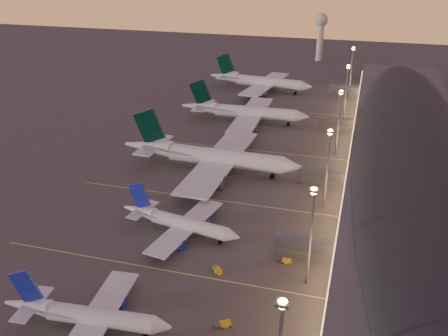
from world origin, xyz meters
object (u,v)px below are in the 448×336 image
(airliner_narrow_south, at_px, (86,316))
(airliner_wide_far, at_px, (260,82))
(baggage_tug_b, at_px, (223,324))
(baggage_tug_c, at_px, (285,261))
(airliner_narrow_north, at_px, (179,222))
(radar_tower, at_px, (321,29))
(airliner_wide_mid, at_px, (244,112))
(baggage_tug_d, at_px, (217,270))
(airliner_wide_near, at_px, (210,156))

(airliner_narrow_south, xyz_separation_m, airliner_wide_far, (-6.24, 198.43, 1.51))
(baggage_tug_b, xyz_separation_m, baggage_tug_c, (8.72, 27.25, -0.03))
(airliner_narrow_north, height_order, radar_tower, radar_tower)
(airliner_wide_mid, xyz_separation_m, baggage_tug_c, (37.59, -105.95, -4.47))
(airliner_narrow_north, xyz_separation_m, radar_tower, (11.84, 247.21, 18.40))
(airliner_narrow_north, relative_size, baggage_tug_b, 9.90)
(airliner_narrow_north, height_order, airliner_wide_mid, airliner_wide_mid)
(baggage_tug_d, bearing_deg, airliner_wide_near, 157.88)
(airliner_narrow_south, bearing_deg, baggage_tug_b, 12.66)
(airliner_wide_mid, relative_size, baggage_tug_b, 15.77)
(baggage_tug_d, bearing_deg, airliner_wide_mid, 149.32)
(airliner_narrow_north, height_order, baggage_tug_b, airliner_narrow_north)
(airliner_wide_near, bearing_deg, airliner_narrow_north, -81.97)
(baggage_tug_d, bearing_deg, airliner_narrow_south, -78.39)
(airliner_wide_far, xyz_separation_m, baggage_tug_b, (33.89, -189.65, -4.50))
(baggage_tug_c, bearing_deg, airliner_narrow_north, 164.68)
(radar_tower, distance_m, baggage_tug_c, 254.80)
(airliner_narrow_north, bearing_deg, airliner_wide_near, 106.24)
(radar_tower, bearing_deg, airliner_wide_mid, -97.00)
(airliner_wide_mid, distance_m, airliner_wide_far, 56.67)
(airliner_wide_near, distance_m, airliner_wide_far, 112.91)
(airliner_narrow_north, bearing_deg, baggage_tug_c, -0.84)
(airliner_narrow_north, xyz_separation_m, airliner_wide_mid, (-6.23, 100.02, 1.47))
(airliner_narrow_north, xyz_separation_m, baggage_tug_c, (31.36, -5.93, -3.01))
(radar_tower, distance_m, baggage_tug_b, 281.42)
(airliner_narrow_south, bearing_deg, radar_tower, 81.71)
(airliner_wide_near, relative_size, baggage_tug_d, 17.63)
(baggage_tug_b, bearing_deg, airliner_wide_mid, 70.56)
(airliner_narrow_north, distance_m, baggage_tug_d, 21.54)
(airliner_wide_near, bearing_deg, baggage_tug_c, -52.23)
(airliner_wide_near, bearing_deg, airliner_wide_far, 94.89)
(airliner_narrow_north, relative_size, baggage_tug_c, 10.75)
(baggage_tug_d, bearing_deg, baggage_tug_c, 77.28)
(airliner_wide_near, bearing_deg, radar_tower, 86.95)
(airliner_wide_mid, bearing_deg, airliner_wide_near, -89.74)
(airliner_wide_far, bearing_deg, airliner_narrow_north, -78.13)
(airliner_narrow_south, bearing_deg, airliner_narrow_north, 78.23)
(baggage_tug_b, bearing_deg, airliner_narrow_south, 165.95)
(airliner_wide_near, bearing_deg, baggage_tug_b, -68.66)
(airliner_narrow_south, xyz_separation_m, radar_tower, (16.85, 289.18, 18.39))
(baggage_tug_c, bearing_deg, airliner_wide_near, 121.50)
(airliner_wide_far, distance_m, baggage_tug_c, 167.96)
(airliner_narrow_south, height_order, airliner_wide_mid, airliner_wide_mid)
(airliner_narrow_south, relative_size, radar_tower, 1.16)
(airliner_wide_near, relative_size, baggage_tug_b, 17.71)
(airliner_wide_mid, xyz_separation_m, airliner_wide_far, (-5.03, 56.45, 0.06))
(baggage_tug_c, bearing_deg, baggage_tug_b, -112.37)
(airliner_wide_near, relative_size, baggage_tug_c, 19.23)
(airliner_narrow_north, height_order, airliner_wide_near, airliner_wide_near)
(airliner_narrow_south, height_order, radar_tower, radar_tower)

